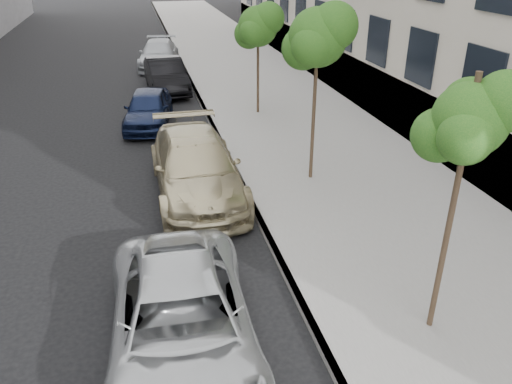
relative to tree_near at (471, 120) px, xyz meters
name	(u,v)px	position (x,y,z in m)	size (l,w,h in m)	color
sidewalk	(237,64)	(1.07, 22.50, -3.87)	(6.40, 72.00, 0.14)	gray
curb	(183,66)	(-2.05, 22.50, -3.87)	(0.15, 72.00, 0.14)	#9E9B93
tree_near	(471,120)	(0.00, 0.00, 0.00)	(1.52, 1.32, 4.56)	#38281C
tree_mid	(319,37)	(0.00, 6.50, 0.15)	(1.84, 1.64, 4.86)	#38281C
tree_far	(259,26)	(0.00, 13.00, -0.46)	(1.82, 1.62, 4.24)	#38281C
minivan	(182,322)	(-4.36, 0.41, -3.23)	(2.35, 5.11, 1.42)	#AEB1B3
suv	(196,167)	(-3.35, 6.47, -3.14)	(2.26, 5.56, 1.61)	tan
sedan_blue	(148,108)	(-4.37, 12.70, -3.26)	(1.61, 4.01, 1.37)	#101936
sedan_black	(166,75)	(-3.33, 17.61, -3.19)	(1.59, 4.57, 1.51)	black
sedan_rear	(159,54)	(-3.33, 22.97, -3.23)	(2.01, 4.95, 1.44)	#9C9FA4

